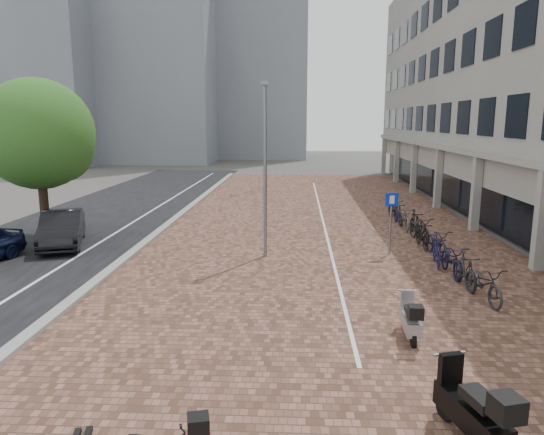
{
  "coord_description": "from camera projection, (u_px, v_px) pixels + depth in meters",
  "views": [
    {
      "loc": [
        0.94,
        -12.14,
        4.83
      ],
      "look_at": [
        0.0,
        6.0,
        1.3
      ],
      "focal_mm": 32.86,
      "sensor_mm": 36.0,
      "label": 1
    }
  ],
  "objects": [
    {
      "name": "scooter_front",
      "position": [
        410.0,
        317.0,
        11.17
      ],
      "size": [
        0.53,
        1.46,
        0.99
      ],
      "primitive_type": null,
      "rotation": [
        0.0,
        0.0,
        -0.05
      ],
      "color": "#A0A0A5",
      "rests_on": "ground"
    },
    {
      "name": "plaza_brick",
      "position": [
        319.0,
        220.0,
        24.53
      ],
      "size": [
        14.5,
        42.0,
        0.04
      ],
      "primitive_type": "cube",
      "color": "brown",
      "rests_on": "ground"
    },
    {
      "name": "office_building",
      "position": [
        526.0,
        51.0,
        26.29
      ],
      "size": [
        8.4,
        40.0,
        15.0
      ],
      "color": "gray",
      "rests_on": "ground"
    },
    {
      "name": "car_dark",
      "position": [
        62.0,
        229.0,
        19.46
      ],
      "size": [
        2.78,
        4.41,
        1.37
      ],
      "primitive_type": "imported",
      "rotation": [
        0.0,
        0.0,
        0.35
      ],
      "color": "black",
      "rests_on": "ground"
    },
    {
      "name": "bg_towers",
      "position": [
        170.0,
        43.0,
        58.91
      ],
      "size": [
        33.0,
        23.0,
        32.0
      ],
      "color": "gray",
      "rests_on": "ground"
    },
    {
      "name": "lamp_far",
      "position": [
        264.0,
        146.0,
        34.66
      ],
      "size": [
        0.12,
        0.12,
        6.25
      ],
      "primitive_type": "cylinder",
      "color": "slate",
      "rests_on": "ground"
    },
    {
      "name": "curb",
      "position": [
        177.0,
        218.0,
        24.88
      ],
      "size": [
        0.35,
        42.0,
        0.14
      ],
      "primitive_type": "cube",
      "color": "gray",
      "rests_on": "ground"
    },
    {
      "name": "ground",
      "position": [
        260.0,
        311.0,
        12.87
      ],
      "size": [
        140.0,
        140.0,
        0.0
      ],
      "primitive_type": "plane",
      "color": "#474442",
      "rests_on": "ground"
    },
    {
      "name": "street_asphalt",
      "position": [
        100.0,
        218.0,
        25.09
      ],
      "size": [
        8.0,
        50.0,
        0.03
      ],
      "primitive_type": "cube",
      "color": "black",
      "rests_on": "ground"
    },
    {
      "name": "scooter_mid",
      "position": [
        472.0,
        408.0,
        7.43
      ],
      "size": [
        1.01,
        1.86,
        1.22
      ],
      "primitive_type": null,
      "rotation": [
        0.0,
        0.0,
        0.27
      ],
      "color": "black",
      "rests_on": "ground"
    },
    {
      "name": "parking_line",
      "position": [
        323.0,
        220.0,
        24.52
      ],
      "size": [
        0.1,
        30.0,
        0.0
      ],
      "primitive_type": "cube",
      "color": "white",
      "rests_on": "plaza_brick"
    },
    {
      "name": "bike_row",
      "position": [
        418.0,
        229.0,
        20.22
      ],
      "size": [
        1.17,
        15.84,
        1.05
      ],
      "color": "#212227",
      "rests_on": "ground"
    },
    {
      "name": "lane_line",
      "position": [
        139.0,
        218.0,
        24.98
      ],
      "size": [
        0.12,
        44.0,
        0.0
      ],
      "primitive_type": "cube",
      "color": "white",
      "rests_on": "street_asphalt"
    },
    {
      "name": "lamp_near",
      "position": [
        265.0,
        173.0,
        17.4
      ],
      "size": [
        0.12,
        0.12,
        6.09
      ],
      "primitive_type": "cylinder",
      "color": "slate",
      "rests_on": "ground"
    },
    {
      "name": "parking_sign",
      "position": [
        391.0,
        214.0,
        17.94
      ],
      "size": [
        0.48,
        0.13,
        2.3
      ],
      "rotation": [
        0.0,
        0.0,
        0.18
      ],
      "color": "slate",
      "rests_on": "ground"
    },
    {
      "name": "street_tree",
      "position": [
        42.0,
        137.0,
        20.39
      ],
      "size": [
        4.51,
        4.51,
        6.57
      ],
      "color": "#382619",
      "rests_on": "ground"
    }
  ]
}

